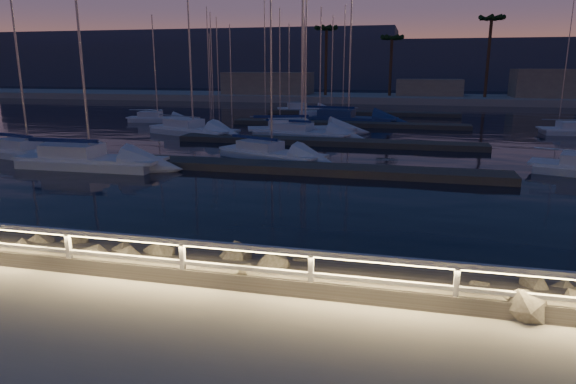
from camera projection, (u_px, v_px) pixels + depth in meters
The scene contains 20 objects.
ground at pixel (145, 278), 12.12m from camera, with size 400.00×400.00×0.00m, color #A19A91.
harbor_water at pixel (337, 140), 41.80m from camera, with size 400.00×440.00×0.60m.
guard_rail at pixel (140, 247), 11.95m from camera, with size 44.11×0.12×1.06m.
riprap at pixel (256, 274), 12.78m from camera, with size 28.45×2.90×1.32m.
floating_docks at pixel (340, 131), 42.87m from camera, with size 22.00×36.00×0.40m.
far_shore at pixel (376, 96), 81.93m from camera, with size 160.00×14.00×5.20m.
palm_left at pixel (326, 31), 79.47m from camera, with size 3.00×3.00×11.20m.
palm_center at pixel (392, 40), 78.42m from camera, with size 3.00×3.00×9.70m.
palm_right at pixel (491, 22), 73.71m from camera, with size 3.00×3.00×12.20m.
distant_hills at pixel (313, 67), 142.21m from camera, with size 230.00×37.50×18.00m.
sailboat_a at pixel (27, 151), 31.41m from camera, with size 7.01×3.64×11.57m.
sailboat_b at pixel (87, 159), 28.43m from camera, with size 8.45×2.71×14.29m.
sailboat_c at pixel (269, 152), 31.17m from camera, with size 7.28×4.67×12.06m.
sailboat_e at pixel (156, 118), 51.67m from camera, with size 6.25×2.61×10.40m.
sailboat_f at pixel (191, 129), 42.08m from camera, with size 8.53×5.16×14.11m.
sailboat_g at pixel (303, 132), 40.44m from camera, with size 7.92×3.67×12.98m.
sailboat_j at pixel (299, 129), 41.90m from camera, with size 9.02×5.21×14.87m.
sailboat_k at pixel (346, 118), 50.68m from camera, with size 9.66×3.79×15.98m.
sailboat_m at pixel (302, 109), 62.97m from camera, with size 6.74×3.64×11.13m.
sailboat_n at pixel (318, 117), 52.55m from camera, with size 6.82×3.79×11.21m.
Camera 1 is at (5.98, -10.15, 4.87)m, focal length 32.00 mm.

